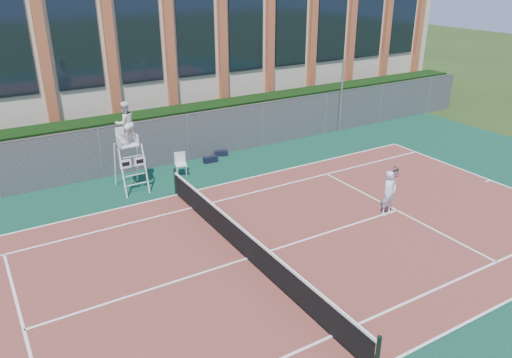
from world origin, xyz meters
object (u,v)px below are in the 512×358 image
plastic_chair (181,162)px  tennis_player (389,193)px  steel_pole (341,96)px  umpire_chair (126,125)px

plastic_chair → tennis_player: 8.87m
tennis_player → steel_pole: bearing=60.1°
tennis_player → umpire_chair: bearing=135.7°
steel_pole → umpire_chair: (-12.23, -1.65, 0.73)m
plastic_chair → umpire_chair: bearing=-171.9°
steel_pole → tennis_player: steel_pole is taller
steel_pole → tennis_player: 10.10m
umpire_chair → tennis_player: (7.23, -7.05, -1.81)m
umpire_chair → steel_pole: bearing=7.7°
plastic_chair → tennis_player: (4.92, -7.38, 0.26)m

